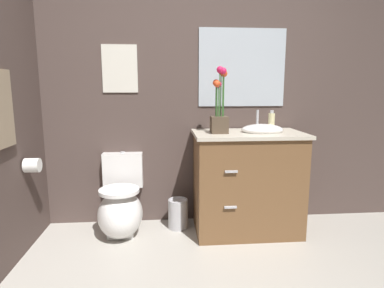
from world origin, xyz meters
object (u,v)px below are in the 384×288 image
Objects in this scene: flower_vase at (219,110)px; trash_bin at (178,213)px; soap_bottle at (271,121)px; vanity_cabinet at (247,181)px; wall_mirror at (242,68)px; toilet_paper_roll at (32,165)px; wall_poster at (120,69)px; toilet at (121,207)px; hanging_towel at (1,109)px.

trash_bin is at bearing 159.15° from flower_vase.
soap_bottle reaches higher than trash_bin.
wall_mirror is (-0.00, 0.29, 0.99)m from vanity_cabinet.
toilet_paper_roll is at bearing -174.42° from vanity_cabinet.
vanity_cabinet is at bearing -14.86° from wall_poster.
toilet_paper_roll reaches higher than trash_bin.
trash_bin is at bearing 170.09° from vanity_cabinet.
flower_vase reaches higher than toilet.
soap_bottle reaches higher than toilet_paper_roll.
flower_vase is at bearing -20.68° from wall_poster.
flower_vase is 1.31× the size of wall_poster.
toilet is 3.87× the size of soap_bottle.
flower_vase is 3.08× the size of soap_bottle.
trash_bin is at bearing 9.05° from toilet.
hanging_towel is (-0.69, -0.48, 0.89)m from toilet.
wall_poster reaches higher than soap_bottle.
flower_vase is at bearing -3.51° from toilet.
hanging_towel is (-1.79, -0.75, -0.32)m from wall_mirror.
toilet is 0.86× the size of wall_mirror.
hanging_towel is (-0.69, -0.75, -0.30)m from wall_poster.
wall_mirror is (1.11, 0.27, 1.21)m from toilet.
vanity_cabinet is at bearing -89.49° from wall_mirror.
hanging_towel reaches higher than soap_bottle.
hanging_towel is at bearing -145.20° from toilet.
vanity_cabinet is 1.03m from wall_mirror.
wall_poster reaches higher than toilet_paper_roll.
vanity_cabinet is at bearing -155.65° from soap_bottle.
wall_poster is 3.80× the size of toilet_paper_roll.
soap_bottle is 0.34× the size of hanging_towel.
hanging_towel is at bearing -165.89° from vanity_cabinet.
trash_bin is 0.52× the size of hanging_towel.
hanging_towel is at bearing -132.69° from wall_poster.
vanity_cabinet is at bearing 14.11° from hanging_towel.
flower_vase is 1.05× the size of hanging_towel.
hanging_towel reaches higher than toilet_paper_roll.
toilet is 1.66m from wall_mirror.
soap_bottle is 0.43× the size of wall_poster.
vanity_cabinet is 1.51m from wall_poster.
vanity_cabinet is 0.57m from soap_bottle.
flower_vase reaches higher than toilet_paper_roll.
wall_poster is at bearing 159.43° from trash_bin.
toilet_paper_roll is at bearing -143.74° from wall_poster.
soap_bottle is 1.43m from wall_poster.
trash_bin is (-0.84, 0.00, -0.84)m from soap_bottle.
toilet_paper_roll is (-1.74, -0.46, -0.77)m from wall_mirror.
toilet_paper_roll is at bearing 78.94° from hanging_towel.
vanity_cabinet is at bearing 5.57° from flower_vase.
soap_bottle is 1.62× the size of toilet_paper_roll.
vanity_cabinet is 3.95× the size of trash_bin.
toilet_paper_roll is at bearing -174.42° from flower_vase.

